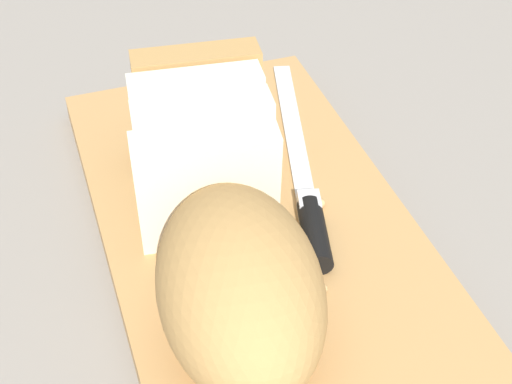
% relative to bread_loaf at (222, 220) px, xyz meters
% --- Properties ---
extents(ground_plane, '(3.00, 3.00, 0.00)m').
position_rel_bread_loaf_xyz_m(ground_plane, '(0.04, -0.04, -0.07)').
color(ground_plane, gray).
extents(cutting_board, '(0.46, 0.26, 0.02)m').
position_rel_bread_loaf_xyz_m(cutting_board, '(0.04, -0.04, -0.06)').
color(cutting_board, tan).
rests_on(cutting_board, ground_plane).
extents(bread_loaf, '(0.32, 0.14, 0.10)m').
position_rel_bread_loaf_xyz_m(bread_loaf, '(0.00, 0.00, 0.00)').
color(bread_loaf, tan).
rests_on(bread_loaf, cutting_board).
extents(bread_knife, '(0.29, 0.08, 0.02)m').
position_rel_bread_loaf_xyz_m(bread_knife, '(0.04, -0.08, -0.04)').
color(bread_knife, silver).
rests_on(bread_knife, cutting_board).
extents(crumb_near_knife, '(0.01, 0.01, 0.01)m').
position_rel_bread_loaf_xyz_m(crumb_near_knife, '(-0.04, -0.06, -0.05)').
color(crumb_near_knife, tan).
rests_on(crumb_near_knife, cutting_board).
extents(crumb_near_loaf, '(0.01, 0.01, 0.01)m').
position_rel_bread_loaf_xyz_m(crumb_near_loaf, '(0.04, -0.09, -0.05)').
color(crumb_near_loaf, tan).
rests_on(crumb_near_loaf, cutting_board).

